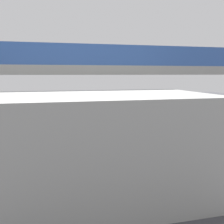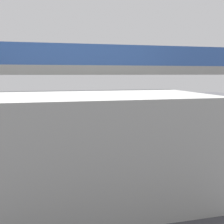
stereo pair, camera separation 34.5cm
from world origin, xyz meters
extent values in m
plane|color=#424247|center=(0.00, 0.00, 0.00)|extent=(80.00, 80.00, 0.00)
cube|color=#1E8C38|center=(-0.13, 1.26, 1.72)|extent=(11.50, 2.55, 2.86)
cube|color=black|center=(-0.13, 1.26, 2.23)|extent=(11.04, 2.59, 0.90)
cube|color=white|center=(-0.13, 1.26, 3.03)|extent=(11.27, 2.58, 0.20)
cube|color=black|center=(5.64, 1.26, 2.06)|extent=(0.04, 2.24, 1.20)
cylinder|color=black|center=(3.55, 2.54, 0.52)|extent=(1.04, 0.30, 1.04)
cylinder|color=black|center=(3.55, -0.01, 0.52)|extent=(1.04, 0.30, 1.04)
cylinder|color=black|center=(-3.81, 2.54, 0.52)|extent=(1.04, 0.30, 1.04)
cylinder|color=black|center=(-3.81, -0.01, 0.52)|extent=(1.04, 0.30, 1.04)
cube|color=silver|center=(-4.18, 4.90, 1.12)|extent=(4.80, 1.95, 1.86)
cube|color=black|center=(-4.18, 4.90, 1.48)|extent=(4.42, 1.98, 0.56)
cylinder|color=black|center=(-2.59, 5.87, 0.34)|extent=(0.68, 0.22, 0.68)
cylinder|color=black|center=(-2.59, 3.92, 0.34)|extent=(0.68, 0.22, 0.68)
cylinder|color=black|center=(-5.76, 5.87, 0.34)|extent=(0.68, 0.22, 0.68)
cylinder|color=black|center=(-5.76, 3.92, 0.34)|extent=(0.68, 0.22, 0.68)
cylinder|color=#2D2D38|center=(-1.34, -2.81, 0.42)|extent=(0.32, 0.32, 0.85)
cylinder|color=#3F3F47|center=(-1.34, -2.81, 1.20)|extent=(0.38, 0.38, 0.70)
sphere|color=tan|center=(-1.34, -2.81, 1.68)|extent=(0.22, 0.22, 0.22)
cylinder|color=slate|center=(7.03, -2.55, 1.40)|extent=(0.08, 0.08, 2.80)
cube|color=red|center=(7.03, -2.55, 2.50)|extent=(0.04, 0.60, 0.60)
cube|color=silver|center=(-4.00, -2.73, 0.00)|extent=(2.00, 0.20, 0.01)
cube|color=silver|center=(0.00, -2.73, 0.00)|extent=(2.00, 0.20, 0.01)
cube|color=silver|center=(4.00, -2.73, 0.00)|extent=(2.00, 0.20, 0.01)
cube|color=#9E9E99|center=(0.00, 9.05, 5.18)|extent=(30.17, 2.60, 0.50)
cube|color=#3359A5|center=(0.00, 7.80, 5.98)|extent=(30.17, 0.08, 1.10)
cube|color=#3359A5|center=(0.00, 10.30, 5.98)|extent=(30.17, 0.08, 1.10)
cube|color=#9E9E99|center=(3.29, 14.21, 2.10)|extent=(9.00, 5.00, 4.20)
cube|color=#192333|center=(3.29, 11.69, 1.89)|extent=(7.65, 0.04, 2.94)
camera|label=1|loc=(5.17, 24.16, 4.99)|focal=42.16mm
camera|label=2|loc=(4.84, 24.24, 4.99)|focal=42.16mm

